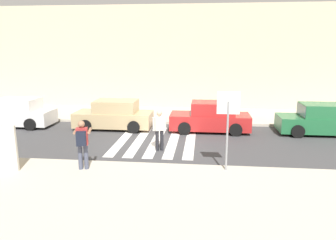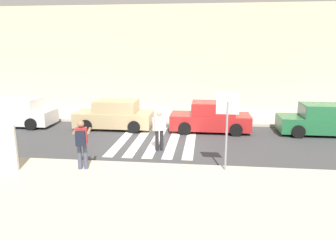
{
  "view_description": "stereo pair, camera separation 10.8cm",
  "coord_description": "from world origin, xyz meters",
  "px_view_note": "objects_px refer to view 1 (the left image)",
  "views": [
    {
      "loc": [
        2.15,
        -14.5,
        4.29
      ],
      "look_at": [
        0.6,
        -0.2,
        1.1
      ],
      "focal_mm": 35.0,
      "sensor_mm": 36.0,
      "label": 1
    },
    {
      "loc": [
        2.26,
        -14.49,
        4.29
      ],
      "look_at": [
        0.6,
        -0.2,
        1.1
      ],
      "focal_mm": 35.0,
      "sensor_mm": 36.0,
      "label": 2
    }
  ],
  "objects_px": {
    "parked_car_white": "(17,113)",
    "advertising_board": "(2,148)",
    "stop_sign": "(228,113)",
    "parked_car_green": "(321,120)",
    "parked_car_red": "(211,118)",
    "photographer_with_backpack": "(82,141)",
    "pedestrian_crossing": "(159,128)",
    "parked_car_tan": "(114,115)"
  },
  "relations": [
    {
      "from": "stop_sign",
      "to": "parked_car_green",
      "type": "height_order",
      "value": "stop_sign"
    },
    {
      "from": "photographer_with_backpack",
      "to": "advertising_board",
      "type": "bearing_deg",
      "value": -171.97
    },
    {
      "from": "parked_car_tan",
      "to": "stop_sign",
      "type": "bearing_deg",
      "value": -46.71
    },
    {
      "from": "parked_car_red",
      "to": "photographer_with_backpack",
      "type": "bearing_deg",
      "value": -125.12
    },
    {
      "from": "pedestrian_crossing",
      "to": "parked_car_green",
      "type": "bearing_deg",
      "value": 24.66
    },
    {
      "from": "stop_sign",
      "to": "pedestrian_crossing",
      "type": "bearing_deg",
      "value": 138.2
    },
    {
      "from": "stop_sign",
      "to": "photographer_with_backpack",
      "type": "distance_m",
      "value": 5.05
    },
    {
      "from": "parked_car_white",
      "to": "parked_car_green",
      "type": "xyz_separation_m",
      "value": [
        16.21,
        0.0,
        0.0
      ]
    },
    {
      "from": "parked_car_white",
      "to": "parked_car_tan",
      "type": "xyz_separation_m",
      "value": [
        5.57,
        0.0,
        0.0
      ]
    },
    {
      "from": "advertising_board",
      "to": "stop_sign",
      "type": "bearing_deg",
      "value": 6.5
    },
    {
      "from": "parked_car_red",
      "to": "advertising_board",
      "type": "xyz_separation_m",
      "value": [
        -7.21,
        -6.78,
        0.21
      ]
    },
    {
      "from": "stop_sign",
      "to": "parked_car_white",
      "type": "distance_m",
      "value": 12.68
    },
    {
      "from": "parked_car_tan",
      "to": "parked_car_red",
      "type": "bearing_deg",
      "value": 0.0
    },
    {
      "from": "stop_sign",
      "to": "pedestrian_crossing",
      "type": "distance_m",
      "value": 3.73
    },
    {
      "from": "parked_car_red",
      "to": "advertising_board",
      "type": "bearing_deg",
      "value": -136.77
    },
    {
      "from": "parked_car_green",
      "to": "advertising_board",
      "type": "relative_size",
      "value": 2.56
    },
    {
      "from": "parked_car_green",
      "to": "advertising_board",
      "type": "bearing_deg",
      "value": -151.94
    },
    {
      "from": "parked_car_tan",
      "to": "parked_car_white",
      "type": "bearing_deg",
      "value": -180.0
    },
    {
      "from": "photographer_with_backpack",
      "to": "pedestrian_crossing",
      "type": "distance_m",
      "value": 3.66
    },
    {
      "from": "advertising_board",
      "to": "parked_car_red",
      "type": "bearing_deg",
      "value": 43.23
    },
    {
      "from": "pedestrian_crossing",
      "to": "parked_car_red",
      "type": "bearing_deg",
      "value": 58.0
    },
    {
      "from": "stop_sign",
      "to": "parked_car_red",
      "type": "relative_size",
      "value": 0.67
    },
    {
      "from": "photographer_with_backpack",
      "to": "pedestrian_crossing",
      "type": "xyz_separation_m",
      "value": [
        2.28,
        2.85,
        -0.19
      ]
    },
    {
      "from": "pedestrian_crossing",
      "to": "parked_car_green",
      "type": "xyz_separation_m",
      "value": [
        7.72,
        3.54,
        -0.25
      ]
    },
    {
      "from": "stop_sign",
      "to": "parked_car_green",
      "type": "relative_size",
      "value": 0.67
    },
    {
      "from": "photographer_with_backpack",
      "to": "parked_car_tan",
      "type": "xyz_separation_m",
      "value": [
        -0.64,
        6.4,
        -0.44
      ]
    },
    {
      "from": "parked_car_white",
      "to": "parked_car_tan",
      "type": "distance_m",
      "value": 5.57
    },
    {
      "from": "photographer_with_backpack",
      "to": "parked_car_tan",
      "type": "height_order",
      "value": "photographer_with_backpack"
    },
    {
      "from": "parked_car_white",
      "to": "advertising_board",
      "type": "xyz_separation_m",
      "value": [
        3.49,
        -6.78,
        0.21
      ]
    },
    {
      "from": "pedestrian_crossing",
      "to": "parked_car_green",
      "type": "height_order",
      "value": "pedestrian_crossing"
    },
    {
      "from": "stop_sign",
      "to": "advertising_board",
      "type": "relative_size",
      "value": 1.71
    },
    {
      "from": "pedestrian_crossing",
      "to": "photographer_with_backpack",
      "type": "bearing_deg",
      "value": -128.68
    },
    {
      "from": "parked_car_white",
      "to": "advertising_board",
      "type": "height_order",
      "value": "advertising_board"
    },
    {
      "from": "stop_sign",
      "to": "parked_car_white",
      "type": "bearing_deg",
      "value": 152.04
    },
    {
      "from": "stop_sign",
      "to": "pedestrian_crossing",
      "type": "xyz_separation_m",
      "value": [
        -2.65,
        2.37,
        -1.16
      ]
    },
    {
      "from": "parked_car_white",
      "to": "photographer_with_backpack",
      "type": "bearing_deg",
      "value": -45.89
    },
    {
      "from": "photographer_with_backpack",
      "to": "parked_car_white",
      "type": "bearing_deg",
      "value": 134.11
    },
    {
      "from": "photographer_with_backpack",
      "to": "parked_car_white",
      "type": "relative_size",
      "value": 0.42
    },
    {
      "from": "parked_car_white",
      "to": "advertising_board",
      "type": "bearing_deg",
      "value": -62.78
    },
    {
      "from": "parked_car_red",
      "to": "parked_car_green",
      "type": "relative_size",
      "value": 1.0
    },
    {
      "from": "stop_sign",
      "to": "parked_car_green",
      "type": "distance_m",
      "value": 7.92
    },
    {
      "from": "pedestrian_crossing",
      "to": "parked_car_tan",
      "type": "height_order",
      "value": "pedestrian_crossing"
    }
  ]
}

